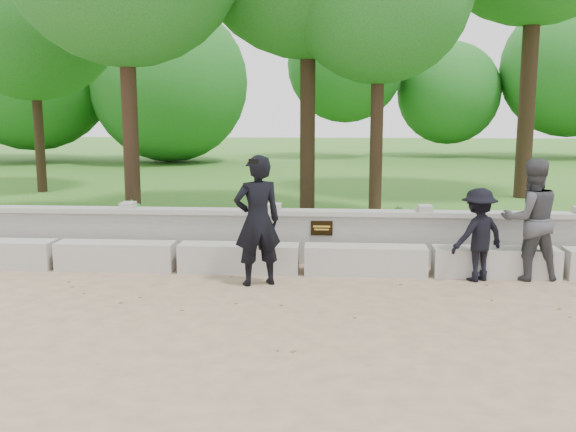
% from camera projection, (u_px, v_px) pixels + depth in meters
% --- Properties ---
extents(ground, '(80.00, 80.00, 0.00)m').
position_uv_depth(ground, '(294.00, 310.00, 8.28)').
color(ground, tan).
rests_on(ground, ground).
extents(lawn, '(40.00, 22.00, 0.25)m').
position_uv_depth(lawn, '(320.00, 181.00, 22.04)').
color(lawn, '#2B5F20').
rests_on(lawn, ground).
extents(concrete_bench, '(11.90, 0.45, 0.45)m').
position_uv_depth(concrete_bench, '(302.00, 259.00, 10.11)').
color(concrete_bench, '#B3B1A9').
rests_on(concrete_bench, ground).
extents(parapet_wall, '(12.50, 0.35, 0.90)m').
position_uv_depth(parapet_wall, '(304.00, 236.00, 10.76)').
color(parapet_wall, '#A9A69F').
rests_on(parapet_wall, ground).
extents(man_main, '(0.82, 0.76, 1.92)m').
position_uv_depth(man_main, '(257.00, 221.00, 9.32)').
color(man_main, black).
rests_on(man_main, ground).
extents(visitor_left, '(0.99, 0.82, 1.84)m').
position_uv_depth(visitor_left, '(531.00, 219.00, 9.66)').
color(visitor_left, '#3F3F44').
rests_on(visitor_left, ground).
extents(visitor_mid, '(1.05, 0.91, 1.41)m').
position_uv_depth(visitor_mid, '(478.00, 235.00, 9.60)').
color(visitor_mid, black).
rests_on(visitor_mid, ground).
extents(shrub_a, '(0.36, 0.42, 0.66)m').
position_uv_depth(shrub_a, '(136.00, 217.00, 11.87)').
color(shrub_a, '#297026').
rests_on(shrub_a, lawn).
extents(shrub_b, '(0.29, 0.34, 0.56)m').
position_uv_depth(shrub_b, '(396.00, 222.00, 11.66)').
color(shrub_b, '#297026').
rests_on(shrub_b, lawn).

